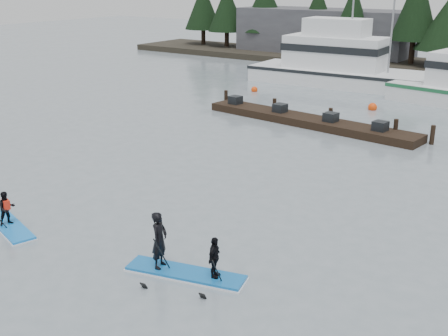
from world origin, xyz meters
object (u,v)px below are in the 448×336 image
Objects in this scene: fishing_boat_large at (352,76)px; paddleboard_solo at (8,216)px; paddleboard_duo at (182,256)px; floating_dock at (308,121)px.

fishing_boat_large reaches higher than paddleboard_solo.
fishing_boat_large is at bearing 108.32° from paddleboard_solo.
floating_dock is at bearing 91.29° from paddleboard_duo.
fishing_boat_large is 5.39× the size of paddleboard_solo.
paddleboard_solo is (0.90, -31.62, -0.33)m from fishing_boat_large.
paddleboard_duo reaches higher than paddleboard_solo.
fishing_boat_large is 31.63m from paddleboard_solo.
floating_dock is 3.73× the size of paddleboard_duo.
fishing_boat_large is 4.82× the size of paddleboard_duo.
fishing_boat_large reaches higher than paddleboard_duo.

